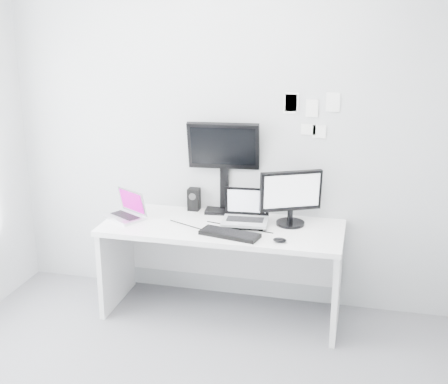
% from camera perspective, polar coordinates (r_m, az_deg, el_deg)
% --- Properties ---
extents(back_wall, '(3.60, 0.00, 3.60)m').
position_cam_1_polar(back_wall, '(4.63, 0.84, 5.48)').
color(back_wall, '#B9BCBE').
rests_on(back_wall, ground).
extents(desk, '(1.80, 0.70, 0.73)m').
position_cam_1_polar(desk, '(4.62, -0.18, -7.45)').
color(desk, white).
rests_on(desk, ground).
extents(macbook, '(0.38, 0.35, 0.23)m').
position_cam_1_polar(macbook, '(4.65, -9.60, -1.16)').
color(macbook, silver).
rests_on(macbook, desk).
extents(speaker, '(0.11, 0.11, 0.18)m').
position_cam_1_polar(speaker, '(4.80, -2.88, -0.69)').
color(speaker, black).
rests_on(speaker, desk).
extents(dell_laptop, '(0.36, 0.29, 0.28)m').
position_cam_1_polar(dell_laptop, '(4.42, 2.01, -1.56)').
color(dell_laptop, '#B3B6BB').
rests_on(dell_laptop, desk).
extents(rear_monitor, '(0.57, 0.25, 0.75)m').
position_cam_1_polar(rear_monitor, '(4.67, -0.01, 2.47)').
color(rear_monitor, black).
rests_on(rear_monitor, desk).
extents(samsung_monitor, '(0.52, 0.40, 0.43)m').
position_cam_1_polar(samsung_monitor, '(4.46, 6.42, -0.51)').
color(samsung_monitor, black).
rests_on(samsung_monitor, desk).
extents(keyboard, '(0.45, 0.24, 0.03)m').
position_cam_1_polar(keyboard, '(4.27, 0.55, -4.03)').
color(keyboard, black).
rests_on(keyboard, desk).
extents(mouse, '(0.10, 0.07, 0.03)m').
position_cam_1_polar(mouse, '(4.18, 5.34, -4.58)').
color(mouse, black).
rests_on(mouse, desk).
extents(wall_note_0, '(0.10, 0.00, 0.14)m').
position_cam_1_polar(wall_note_0, '(4.50, 6.49, 8.52)').
color(wall_note_0, white).
rests_on(wall_note_0, back_wall).
extents(wall_note_1, '(0.09, 0.00, 0.13)m').
position_cam_1_polar(wall_note_1, '(4.49, 8.39, 7.91)').
color(wall_note_1, white).
rests_on(wall_note_1, back_wall).
extents(wall_note_2, '(0.10, 0.00, 0.14)m').
position_cam_1_polar(wall_note_2, '(4.48, 10.34, 8.42)').
color(wall_note_2, white).
rests_on(wall_note_2, back_wall).
extents(wall_note_3, '(0.11, 0.00, 0.08)m').
position_cam_1_polar(wall_note_3, '(4.52, 8.04, 5.93)').
color(wall_note_3, white).
rests_on(wall_note_3, back_wall).
extents(wall_note_4, '(0.10, 0.00, 0.10)m').
position_cam_1_polar(wall_note_4, '(4.52, 9.08, 5.70)').
color(wall_note_4, white).
rests_on(wall_note_4, back_wall).
extents(wall_note_5, '(0.10, 0.00, 0.15)m').
position_cam_1_polar(wall_note_5, '(4.51, 6.33, 8.34)').
color(wall_note_5, white).
rests_on(wall_note_5, back_wall).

